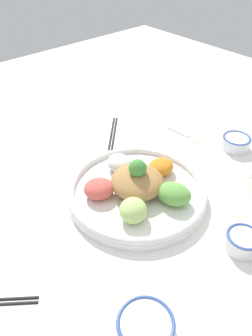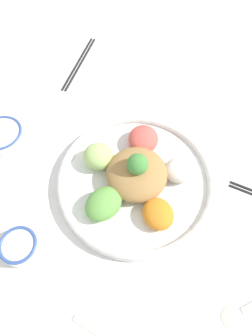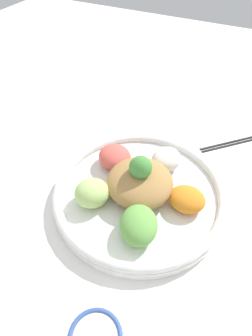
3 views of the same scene
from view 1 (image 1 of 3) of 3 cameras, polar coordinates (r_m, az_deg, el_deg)
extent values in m
plane|color=white|center=(0.87, 1.00, -6.74)|extent=(2.40, 2.40, 0.00)
cylinder|color=white|center=(0.90, 1.91, -4.37)|extent=(0.38, 0.38, 0.02)
torus|color=white|center=(0.89, 1.93, -3.66)|extent=(0.38, 0.38, 0.02)
ellipsoid|color=#6BAD4C|center=(0.85, 8.36, -4.51)|extent=(0.11, 0.10, 0.05)
ellipsoid|color=orange|center=(0.94, 6.11, 0.18)|extent=(0.07, 0.08, 0.04)
ellipsoid|color=white|center=(0.94, -1.21, 0.84)|extent=(0.09, 0.08, 0.05)
ellipsoid|color=#E55B51|center=(0.86, -4.73, -3.60)|extent=(0.10, 0.11, 0.05)
ellipsoid|color=#B7DB7A|center=(0.80, 1.25, -7.38)|extent=(0.10, 0.10, 0.06)
ellipsoid|color=#AD7F47|center=(0.87, 1.97, -2.37)|extent=(0.14, 0.14, 0.06)
sphere|color=#478E3D|center=(0.84, 2.04, -0.03)|extent=(0.05, 0.05, 0.05)
cylinder|color=white|center=(0.67, 3.40, -25.99)|extent=(0.11, 0.11, 0.03)
torus|color=#38569E|center=(0.65, 3.46, -25.39)|extent=(0.11, 0.11, 0.01)
cylinder|color=maroon|center=(0.66, 3.45, -25.50)|extent=(0.09, 0.09, 0.00)
cylinder|color=white|center=(1.12, 18.56, 4.16)|extent=(0.09, 0.09, 0.04)
torus|color=#38569E|center=(1.12, 18.75, 4.94)|extent=(0.09, 0.09, 0.01)
cylinder|color=#5B3319|center=(1.12, 18.73, 4.83)|extent=(0.07, 0.07, 0.00)
cylinder|color=white|center=(0.81, 19.62, -12.05)|extent=(0.08, 0.08, 0.04)
torus|color=#38569E|center=(0.80, 19.90, -11.20)|extent=(0.08, 0.08, 0.01)
cylinder|color=#5B3319|center=(0.80, 19.86, -11.33)|extent=(0.07, 0.07, 0.00)
cylinder|color=black|center=(1.15, -2.04, 6.20)|extent=(0.15, 0.15, 0.01)
cylinder|color=black|center=(1.15, -2.53, 6.21)|extent=(0.15, 0.15, 0.01)
cube|color=beige|center=(0.99, 20.93, -3.25)|extent=(0.07, 0.07, 0.01)
ellipsoid|color=beige|center=(1.03, 20.37, -1.02)|extent=(0.05, 0.06, 0.01)
cube|color=beige|center=(1.17, 9.15, 6.27)|extent=(0.09, 0.02, 0.01)
ellipsoid|color=beige|center=(1.14, 11.85, 4.97)|extent=(0.05, 0.05, 0.01)
camera|label=2|loc=(0.80, 28.58, 35.24)|focal=30.00mm
camera|label=3|loc=(0.63, 40.29, 18.85)|focal=30.00mm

